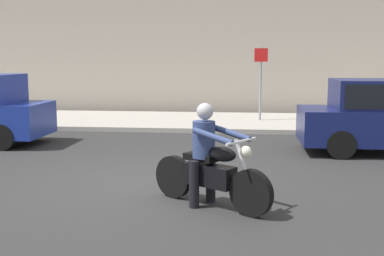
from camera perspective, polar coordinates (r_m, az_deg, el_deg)
ground_plane at (r=8.82m, az=-5.47°, el=-6.39°), size 80.00×80.00×0.00m
sidewalk_slab at (r=16.59m, az=0.06°, el=0.80°), size 40.00×4.40×0.14m
motorcycle_with_rider_denim_blue at (r=7.30m, az=2.05°, el=-4.29°), size 1.85×1.30×1.56m
street_sign_post at (r=16.37m, az=8.04°, el=6.02°), size 0.44×0.08×2.41m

